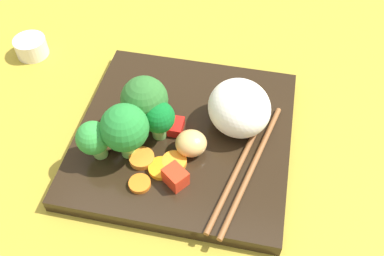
# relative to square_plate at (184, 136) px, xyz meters

# --- Properties ---
(ground_plane) EXTENTS (1.10, 1.10, 0.02)m
(ground_plane) POSITION_rel_square_plate_xyz_m (0.00, 0.00, -0.02)
(ground_plane) COLOR olive
(square_plate) EXTENTS (0.27, 0.27, 0.02)m
(square_plate) POSITION_rel_square_plate_xyz_m (0.00, 0.00, 0.00)
(square_plate) COLOR black
(square_plate) RESTS_ON ground_plane
(rice_mound) EXTENTS (0.11, 0.11, 0.06)m
(rice_mound) POSITION_rel_square_plate_xyz_m (0.03, -0.06, 0.04)
(rice_mound) COLOR white
(rice_mound) RESTS_ON square_plate
(broccoli_floret_0) EXTENTS (0.04, 0.04, 0.06)m
(broccoli_floret_0) POSITION_rel_square_plate_xyz_m (-0.06, 0.09, 0.04)
(broccoli_floret_0) COLOR #7BBE52
(broccoli_floret_0) RESTS_ON square_plate
(broccoli_floret_1) EXTENTS (0.06, 0.06, 0.08)m
(broccoli_floret_1) POSITION_rel_square_plate_xyz_m (0.00, 0.05, 0.05)
(broccoli_floret_1) COLOR #80AE5E
(broccoli_floret_1) RESTS_ON square_plate
(broccoli_floret_2) EXTENTS (0.06, 0.06, 0.08)m
(broccoli_floret_2) POSITION_rel_square_plate_xyz_m (-0.05, 0.06, 0.06)
(broccoli_floret_2) COLOR #71B046
(broccoli_floret_2) RESTS_ON square_plate
(broccoli_floret_3) EXTENTS (0.04, 0.04, 0.06)m
(broccoli_floret_3) POSITION_rel_square_plate_xyz_m (-0.02, 0.03, 0.04)
(broccoli_floret_3) COLOR #72B556
(broccoli_floret_3) RESTS_ON square_plate
(carrot_slice_0) EXTENTS (0.03, 0.03, 0.01)m
(carrot_slice_0) POSITION_rel_square_plate_xyz_m (-0.06, 0.04, 0.01)
(carrot_slice_0) COLOR orange
(carrot_slice_0) RESTS_ON square_plate
(carrot_slice_1) EXTENTS (0.04, 0.04, 0.01)m
(carrot_slice_1) POSITION_rel_square_plate_xyz_m (-0.06, 0.01, 0.01)
(carrot_slice_1) COLOR orange
(carrot_slice_1) RESTS_ON square_plate
(carrot_slice_2) EXTENTS (0.03, 0.03, 0.01)m
(carrot_slice_2) POSITION_rel_square_plate_xyz_m (-0.09, 0.03, 0.01)
(carrot_slice_2) COLOR orange
(carrot_slice_2) RESTS_ON square_plate
(carrot_slice_3) EXTENTS (0.04, 0.04, 0.01)m
(carrot_slice_3) POSITION_rel_square_plate_xyz_m (-0.05, -0.00, 0.01)
(carrot_slice_3) COLOR orange
(carrot_slice_3) RESTS_ON square_plate
(pepper_chunk_0) EXTENTS (0.03, 0.03, 0.01)m
(pepper_chunk_0) POSITION_rel_square_plate_xyz_m (0.00, 0.01, 0.02)
(pepper_chunk_0) COLOR red
(pepper_chunk_0) RESTS_ON square_plate
(pepper_chunk_1) EXTENTS (0.03, 0.03, 0.02)m
(pepper_chunk_1) POSITION_rel_square_plate_xyz_m (-0.08, -0.01, 0.02)
(pepper_chunk_1) COLOR red
(pepper_chunk_1) RESTS_ON square_plate
(chicken_piece_0) EXTENTS (0.04, 0.05, 0.03)m
(chicken_piece_0) POSITION_rel_square_plate_xyz_m (-0.03, -0.02, 0.02)
(chicken_piece_0) COLOR tan
(chicken_piece_0) RESTS_ON square_plate
(chicken_piece_1) EXTENTS (0.05, 0.05, 0.02)m
(chicken_piece_1) POSITION_rel_square_plate_xyz_m (-0.04, 0.09, 0.02)
(chicken_piece_1) COLOR tan
(chicken_piece_1) RESTS_ON square_plate
(chopstick_pair) EXTENTS (0.20, 0.06, 0.01)m
(chopstick_pair) POSITION_rel_square_plate_xyz_m (-0.04, -0.08, 0.01)
(chopstick_pair) COLOR brown
(chopstick_pair) RESTS_ON square_plate
(sauce_cup) EXTENTS (0.05, 0.05, 0.03)m
(sauce_cup) POSITION_rel_square_plate_xyz_m (0.11, 0.27, 0.00)
(sauce_cup) COLOR silver
(sauce_cup) RESTS_ON ground_plane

